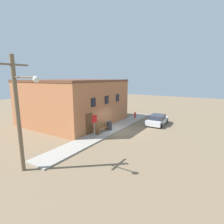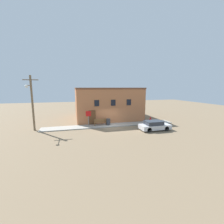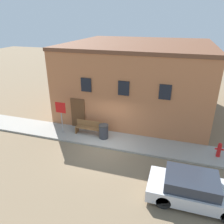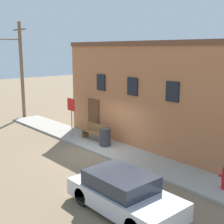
# 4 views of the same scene
# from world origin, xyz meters

# --- Properties ---
(ground_plane) EXTENTS (80.00, 80.00, 0.00)m
(ground_plane) POSITION_xyz_m (0.00, 0.00, 0.00)
(ground_plane) COLOR #7A664C
(sidewalk) EXTENTS (19.09, 2.00, 0.12)m
(sidewalk) POSITION_xyz_m (0.00, 1.00, 0.06)
(sidewalk) COLOR #9E998E
(sidewalk) RESTS_ON ground
(brick_building) EXTENTS (10.77, 9.96, 5.46)m
(brick_building) POSITION_xyz_m (0.63, 6.92, 2.73)
(brick_building) COLOR #B26B42
(brick_building) RESTS_ON ground
(fire_hydrant) EXTENTS (0.44, 0.21, 0.85)m
(fire_hydrant) POSITION_xyz_m (6.37, 0.99, 0.54)
(fire_hydrant) COLOR red
(fire_hydrant) RESTS_ON sidewalk
(stop_sign) EXTENTS (0.71, 0.06, 2.17)m
(stop_sign) POSITION_xyz_m (-3.21, 0.85, 1.65)
(stop_sign) COLOR gray
(stop_sign) RESTS_ON sidewalk
(bench) EXTENTS (1.78, 0.44, 0.90)m
(bench) POSITION_xyz_m (-1.48, 1.23, 0.57)
(bench) COLOR brown
(bench) RESTS_ON sidewalk
(trash_bin) EXTENTS (0.62, 0.62, 0.92)m
(trash_bin) POSITION_xyz_m (-0.37, 1.01, 0.58)
(trash_bin) COLOR #333338
(trash_bin) RESTS_ON sidewalk
(utility_pole) EXTENTS (1.80, 2.26, 6.98)m
(utility_pole) POSITION_xyz_m (-10.15, 1.02, 3.81)
(utility_pole) COLOR brown
(utility_pole) RESTS_ON ground
(parked_car) EXTENTS (3.93, 1.77, 1.23)m
(parked_car) POSITION_xyz_m (4.94, -2.66, 0.59)
(parked_car) COLOR black
(parked_car) RESTS_ON ground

